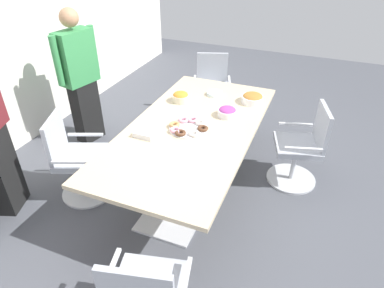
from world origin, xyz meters
The scene contains 12 objects.
ground_plane centered at (0.00, 0.00, -0.01)m, with size 10.00×10.00×0.01m, color #4C4F56.
conference_table centered at (0.00, 0.00, 0.63)m, with size 2.40×1.20×0.75m.
office_chair_1 centered at (0.54, -1.05, 0.41)m, with size 0.67×0.67×0.91m.
office_chair_2 centered at (1.62, 0.35, 0.41)m, with size 0.69×0.69×0.91m.
office_chair_3 centered at (-0.54, 1.05, 0.41)m, with size 0.70×0.70×0.91m.
person_standing_2 centered at (0.42, 1.64, 0.87)m, with size 0.61×0.31×1.67m.
snack_bowl_chips_orange centered at (0.49, 0.34, 0.81)m, with size 0.19×0.19×0.11m.
snack_bowl_pretzels centered at (0.76, -0.42, 0.80)m, with size 0.25×0.25×0.11m.
snack_bowl_candy_mix centered at (0.35, -0.25, 0.80)m, with size 0.20×0.20×0.10m.
donut_platter centered at (-0.04, 0.02, 0.77)m, with size 0.39×0.39×0.04m.
plate_stack centered at (0.79, 0.04, 0.77)m, with size 0.18×0.18×0.04m.
napkin_pile centered at (-0.30, 0.34, 0.78)m, with size 0.19×0.19×0.05m, color white.
Camera 1 is at (-2.69, -1.09, 2.45)m, focal length 31.86 mm.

